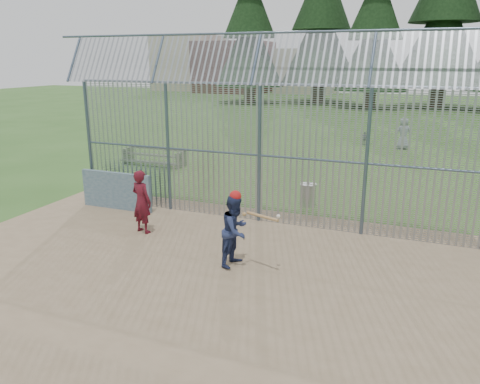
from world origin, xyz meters
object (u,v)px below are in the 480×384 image
at_px(dugout_wall, 116,191).
at_px(onlooker, 142,202).
at_px(bleacher, 154,156).
at_px(batter, 235,230).
at_px(trash_can, 308,195).

bearing_deg(dugout_wall, onlooker, -37.68).
height_order(onlooker, bleacher, onlooker).
relative_size(batter, trash_can, 2.05).
distance_m(dugout_wall, trash_can, 6.19).
relative_size(trash_can, bleacher, 0.27).
relative_size(dugout_wall, trash_can, 3.05).
bearing_deg(trash_can, bleacher, 156.52).
xyz_separation_m(onlooker, bleacher, (-4.32, 7.58, -0.49)).
distance_m(batter, trash_can, 5.18).
xyz_separation_m(batter, bleacher, (-7.52, 8.60, -0.45)).
xyz_separation_m(dugout_wall, bleacher, (-2.39, 6.09, -0.21)).
bearing_deg(onlooker, batter, 176.44).
bearing_deg(batter, trash_can, 3.83).
relative_size(onlooker, trash_can, 2.16).
distance_m(onlooker, trash_can, 5.53).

